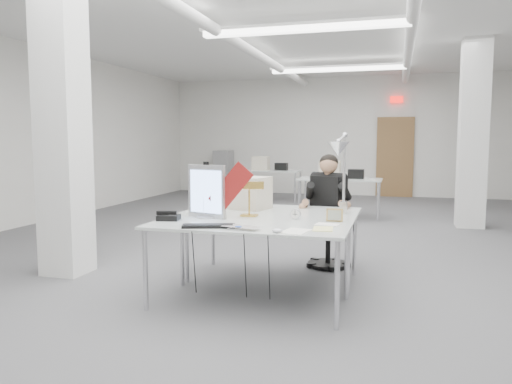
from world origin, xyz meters
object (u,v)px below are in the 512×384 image
(desk_main, at_px, (249,225))
(monitor, at_px, (207,191))
(seated_person, at_px, (328,192))
(office_chair, at_px, (328,225))
(architect_lamp, at_px, (341,174))
(desk_phone, at_px, (169,217))
(beige_monitor, at_px, (250,193))
(laptop, at_px, (238,229))
(bankers_lamp, at_px, (249,199))

(desk_main, height_order, monitor, monitor)
(seated_person, xyz_separation_m, monitor, (-1.00, -1.31, 0.11))
(office_chair, bearing_deg, monitor, -103.08)
(seated_person, height_order, architect_lamp, architect_lamp)
(desk_main, relative_size, office_chair, 1.78)
(desk_phone, height_order, beige_monitor, beige_monitor)
(laptop, bearing_deg, desk_main, 104.46)
(laptop, distance_m, bankers_lamp, 0.78)
(architect_lamp, bearing_deg, seated_person, 81.98)
(office_chair, distance_m, monitor, 1.76)
(office_chair, height_order, beige_monitor, beige_monitor)
(desk_phone, distance_m, architect_lamp, 1.71)
(desk_phone, xyz_separation_m, architect_lamp, (1.54, 0.64, 0.40))
(bankers_lamp, bearing_deg, seated_person, 46.11)
(office_chair, height_order, architect_lamp, architect_lamp)
(seated_person, bearing_deg, beige_monitor, -118.87)
(office_chair, relative_size, desk_phone, 5.12)
(architect_lamp, bearing_deg, beige_monitor, 140.40)
(desk_main, distance_m, beige_monitor, 0.98)
(desk_phone, bearing_deg, bankers_lamp, 22.06)
(desk_phone, bearing_deg, architect_lamp, 11.51)
(office_chair, xyz_separation_m, laptop, (-0.50, -1.92, 0.26))
(desk_main, height_order, architect_lamp, architect_lamp)
(bankers_lamp, bearing_deg, architect_lamp, -0.77)
(beige_monitor, bearing_deg, office_chair, 55.54)
(seated_person, xyz_separation_m, desk_phone, (-1.29, -1.54, -0.12))
(seated_person, bearing_deg, bankers_lamp, -96.36)
(bankers_lamp, bearing_deg, laptop, -94.41)
(monitor, height_order, beige_monitor, monitor)
(monitor, height_order, desk_phone, monitor)
(seated_person, relative_size, laptop, 3.01)
(desk_main, distance_m, bankers_lamp, 0.47)
(desk_phone, bearing_deg, monitor, 27.45)
(beige_monitor, relative_size, architect_lamp, 0.44)
(seated_person, xyz_separation_m, architect_lamp, (0.24, -0.90, 0.28))
(desk_main, bearing_deg, seated_person, 71.70)
(laptop, relative_size, bankers_lamp, 0.97)
(laptop, height_order, beige_monitor, beige_monitor)
(desk_main, xyz_separation_m, desk_phone, (-0.79, -0.01, 0.04))
(seated_person, xyz_separation_m, laptop, (-0.50, -1.87, -0.13))
(monitor, relative_size, laptop, 1.57)
(beige_monitor, bearing_deg, monitor, -92.40)
(monitor, bearing_deg, office_chair, 68.24)
(desk_main, xyz_separation_m, office_chair, (0.51, 1.58, -0.24))
(laptop, height_order, architect_lamp, architect_lamp)
(seated_person, height_order, laptop, seated_person)
(monitor, relative_size, beige_monitor, 1.39)
(seated_person, distance_m, desk_phone, 2.02)
(monitor, relative_size, desk_phone, 2.60)
(laptop, height_order, desk_phone, desk_phone)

